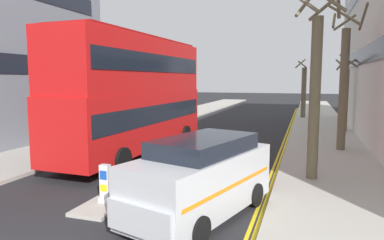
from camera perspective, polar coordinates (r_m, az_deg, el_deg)
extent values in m
cube|color=#ADA89E|center=(20.34, 20.98, -3.90)|extent=(4.00, 80.00, 0.14)
cube|color=#ADA89E|center=(23.57, -12.45, -2.21)|extent=(4.00, 80.00, 0.14)
cube|color=yellow|center=(18.39, 14.68, -4.97)|extent=(0.10, 56.00, 0.01)
cube|color=yellow|center=(18.40, 14.19, -4.95)|extent=(0.10, 56.00, 0.01)
cube|color=#ADA89E|center=(10.73, -13.89, -13.13)|extent=(1.10, 2.20, 0.10)
cube|color=silver|center=(10.69, -13.91, -12.47)|extent=(0.36, 0.28, 0.16)
cube|color=white|center=(10.52, -13.99, -9.61)|extent=(0.28, 0.20, 0.95)
cube|color=blue|center=(10.38, -14.33, -8.75)|extent=(0.22, 0.01, 0.26)
cube|color=yellow|center=(10.49, -14.27, -10.75)|extent=(0.22, 0.01, 0.20)
cube|color=red|center=(17.11, -9.15, 0.19)|extent=(2.90, 10.89, 2.60)
cube|color=red|center=(17.01, -9.31, 8.76)|extent=(2.84, 10.67, 2.50)
cube|color=black|center=(17.08, -9.16, 1.19)|extent=(2.91, 10.45, 0.84)
cube|color=black|center=(17.02, -9.31, 9.10)|extent=(2.89, 10.24, 0.80)
cube|color=yellow|center=(21.84, -2.23, 5.74)|extent=(2.00, 0.13, 0.44)
cube|color=maroon|center=(17.11, -9.39, 13.11)|extent=(2.61, 9.80, 0.10)
cylinder|color=black|center=(20.78, -7.54, -2.04)|extent=(0.34, 1.05, 1.04)
cylinder|color=black|center=(19.74, -1.11, -2.44)|extent=(0.34, 1.05, 1.04)
cylinder|color=black|center=(15.29, -19.42, -5.52)|extent=(0.34, 1.05, 1.04)
cylinder|color=black|center=(13.84, -11.38, -6.52)|extent=(0.34, 1.05, 1.04)
cube|color=silver|center=(9.44, 1.52, -10.02)|extent=(3.16, 5.05, 1.50)
cube|color=black|center=(9.36, 2.04, -5.10)|extent=(2.51, 3.42, 0.76)
cube|color=silver|center=(8.10, -6.07, -14.89)|extent=(2.07, 1.64, 0.67)
cube|color=orange|center=(9.42, 1.52, -9.73)|extent=(3.07, 4.69, 0.10)
cylinder|color=black|center=(8.04, 1.16, -17.64)|extent=(0.40, 0.71, 0.68)
cylinder|color=black|center=(9.08, -8.69, -14.77)|extent=(0.40, 0.71, 0.68)
cylinder|color=black|center=(10.42, 10.28, -11.95)|extent=(0.40, 0.71, 0.68)
cylinder|color=black|center=(11.25, 1.75, -10.44)|extent=(0.40, 0.71, 0.68)
cylinder|color=#6B6047|center=(12.86, 19.43, 3.20)|extent=(0.38, 0.38, 5.63)
cylinder|color=#6B6047|center=(13.03, 22.83, 17.46)|extent=(0.29, 1.29, 0.95)
cylinder|color=#6B6047|center=(13.61, 21.00, 16.95)|extent=(1.16, 0.61, 0.90)
cylinder|color=#6B6047|center=(13.28, 17.72, 17.21)|extent=(0.54, 1.09, 0.84)
cylinder|color=#6B6047|center=(12.71, 18.41, 17.56)|extent=(0.85, 0.81, 0.79)
cylinder|color=#6B6047|center=(25.78, 23.76, 2.93)|extent=(0.39, 0.39, 4.15)
cylinder|color=#6B6047|center=(25.79, 25.53, 8.50)|extent=(0.22, 1.39, 1.02)
cylinder|color=#6B6047|center=(26.41, 24.53, 8.52)|extent=(1.33, 0.70, 1.04)
cylinder|color=#6B6047|center=(25.98, 23.15, 8.25)|extent=(0.64, 0.84, 0.71)
cylinder|color=#6B6047|center=(25.44, 23.21, 8.34)|extent=(0.69, 0.88, 0.75)
cylinder|color=#6B6047|center=(25.12, 24.48, 8.63)|extent=(1.39, 0.39, 1.03)
cylinder|color=#6B6047|center=(33.82, 17.80, 4.29)|extent=(0.44, 0.44, 4.57)
cylinder|color=#6B6047|center=(33.99, 19.11, 8.92)|extent=(0.45, 1.42, 1.05)
cylinder|color=#6B6047|center=(34.24, 17.32, 8.81)|extent=(0.93, 0.88, 0.87)
cylinder|color=#6B6047|center=(33.48, 17.58, 8.68)|extent=(0.81, 0.55, 0.66)
cylinder|color=#6B6047|center=(18.78, 23.52, 4.50)|extent=(0.41, 0.41, 5.95)
cylinder|color=#6B6047|center=(19.13, 26.25, 14.89)|extent=(0.24, 1.51, 1.10)
cylinder|color=#6B6047|center=(19.46, 23.69, 14.39)|extent=(1.06, 0.23, 0.79)
cylinder|color=#6B6047|center=(19.00, 22.21, 14.82)|extent=(0.25, 1.21, 0.89)
cylinder|color=#6B6047|center=(18.27, 23.67, 15.47)|extent=(1.52, 0.49, 1.13)
cube|color=black|center=(22.39, 26.40, 9.50)|extent=(0.04, 24.64, 1.00)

